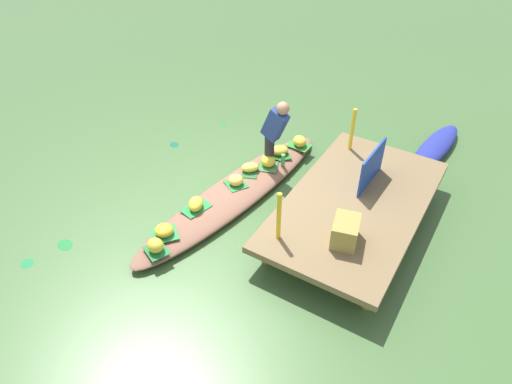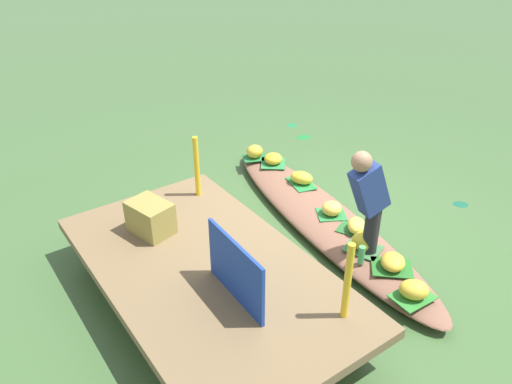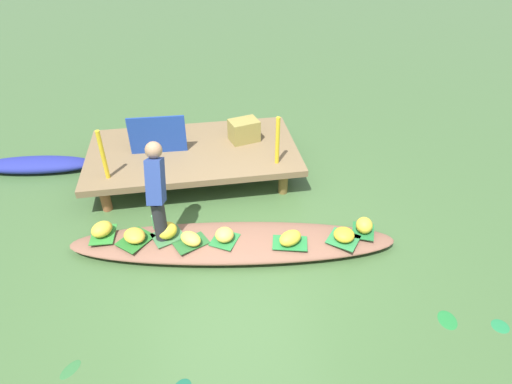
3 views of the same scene
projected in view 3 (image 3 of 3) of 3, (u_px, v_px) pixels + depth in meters
canal_water at (233, 248)px, 5.43m from camera, size 40.00×40.00×0.00m
dock_platform at (193, 153)px, 6.61m from camera, size 3.20×1.80×0.46m
vendor_boat at (233, 243)px, 5.37m from camera, size 4.17×1.36×0.19m
moored_boat at (36, 165)px, 6.86m from camera, size 1.87×0.65×0.22m
leaf_mat_0 at (225, 240)px, 5.27m from camera, size 0.42×0.43×0.01m
banana_bunch_0 at (224, 235)px, 5.22m from camera, size 0.31×0.31×0.17m
leaf_mat_1 at (103, 234)px, 5.35m from camera, size 0.31×0.40×0.01m
banana_bunch_1 at (102, 229)px, 5.30m from camera, size 0.35×0.35×0.18m
leaf_mat_2 at (290, 243)px, 5.22m from camera, size 0.47×0.36×0.01m
banana_bunch_2 at (290, 238)px, 5.17m from camera, size 0.36×0.32×0.16m
leaf_mat_3 at (136, 240)px, 5.26m from camera, size 0.51×0.51×0.01m
banana_bunch_3 at (135, 236)px, 5.22m from camera, size 0.37×0.38×0.15m
leaf_mat_4 at (168, 236)px, 5.32m from camera, size 0.45×0.42×0.01m
banana_bunch_4 at (167, 230)px, 5.27m from camera, size 0.35×0.35×0.19m
leaf_mat_5 at (191, 243)px, 5.22m from camera, size 0.47×0.40×0.01m
banana_bunch_5 at (191, 239)px, 5.18m from camera, size 0.34×0.34×0.15m
leaf_mat_6 at (363, 231)px, 5.40m from camera, size 0.38×0.41×0.01m
banana_bunch_6 at (364, 225)px, 5.35m from camera, size 0.27×0.28×0.19m
leaf_mat_7 at (343, 239)px, 5.28m from camera, size 0.49×0.48×0.01m
banana_bunch_7 at (344, 235)px, 5.23m from camera, size 0.36×0.36×0.15m
vendor_person at (156, 188)px, 4.97m from camera, size 0.24×0.48×1.22m
water_bottle at (155, 222)px, 5.40m from camera, size 0.07×0.07×0.20m
market_banner at (157, 135)px, 6.34m from camera, size 0.84×0.06×0.58m
railing_post_west at (103, 155)px, 5.72m from camera, size 0.06×0.06×0.73m
railing_post_east at (277, 141)px, 6.04m from camera, size 0.06×0.06×0.73m
produce_crate at (244, 130)px, 6.72m from camera, size 0.51×0.42×0.34m
drifting_plant_0 at (447, 320)px, 4.52m from camera, size 0.24×0.29×0.01m
drifting_plant_2 at (500, 326)px, 4.45m from camera, size 0.26×0.26×0.01m
drifting_plant_3 at (70, 369)px, 4.05m from camera, size 0.24×0.25×0.01m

